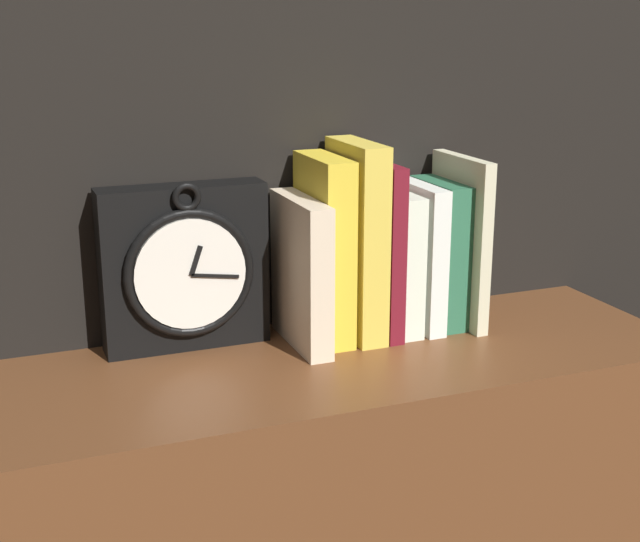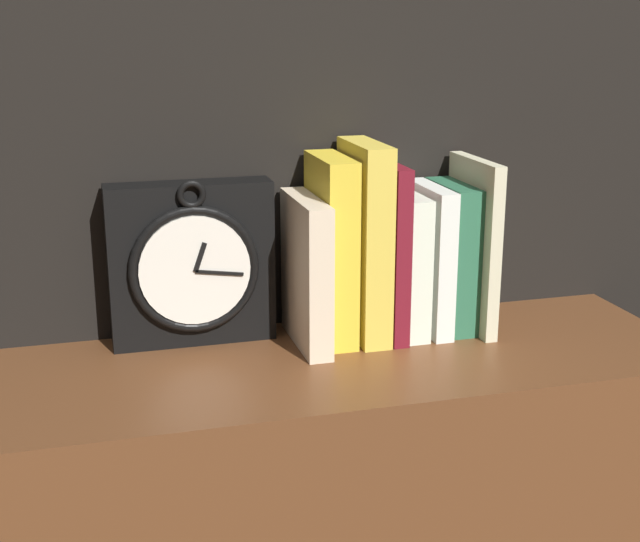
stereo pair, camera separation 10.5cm
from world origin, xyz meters
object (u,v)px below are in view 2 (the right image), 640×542
at_px(book_slot0_cream, 307,272).
at_px(book_slot6_green, 451,256).
at_px(book_slot1_yellow, 331,249).
at_px(book_slot5_white, 429,258).
at_px(book_slot3_maroon, 387,250).
at_px(book_slot2_yellow, 364,241).
at_px(clock, 192,264).
at_px(book_slot7_cream, 473,244).
at_px(book_slot4_white, 405,263).

height_order(book_slot0_cream, book_slot6_green, book_slot6_green).
distance_m(book_slot1_yellow, book_slot5_white, 0.14).
bearing_deg(book_slot3_maroon, book_slot0_cream, -174.68).
relative_size(book_slot2_yellow, book_slot3_maroon, 1.12).
bearing_deg(book_slot0_cream, book_slot1_yellow, 19.87).
bearing_deg(clock, book_slot2_yellow, -8.80).
xyz_separation_m(clock, book_slot7_cream, (0.37, -0.04, 0.01)).
relative_size(book_slot2_yellow, book_slot7_cream, 1.12).
distance_m(book_slot4_white, book_slot7_cream, 0.09).
bearing_deg(book_slot0_cream, book_slot7_cream, 1.26).
bearing_deg(book_slot6_green, book_slot4_white, -178.20).
bearing_deg(book_slot2_yellow, book_slot5_white, 1.01).
bearing_deg(book_slot3_maroon, book_slot1_yellow, 178.13).
relative_size(book_slot0_cream, book_slot4_white, 1.02).
height_order(book_slot3_maroon, book_slot6_green, book_slot3_maroon).
distance_m(book_slot2_yellow, book_slot7_cream, 0.15).
distance_m(book_slot3_maroon, book_slot7_cream, 0.12).
xyz_separation_m(clock, book_slot2_yellow, (0.22, -0.03, 0.02)).
distance_m(book_slot1_yellow, book_slot4_white, 0.10).
distance_m(clock, book_slot5_white, 0.31).
height_order(book_slot5_white, book_slot6_green, same).
bearing_deg(book_slot1_yellow, clock, 169.92).
relative_size(clock, book_slot5_white, 1.11).
bearing_deg(book_slot3_maroon, book_slot2_yellow, -179.44).
distance_m(book_slot6_green, book_slot7_cream, 0.03).
bearing_deg(book_slot3_maroon, book_slot4_white, 5.91).
relative_size(book_slot3_maroon, book_slot7_cream, 1.00).
bearing_deg(clock, book_slot1_yellow, -10.08).
bearing_deg(clock, book_slot3_maroon, -7.64).
bearing_deg(book_slot7_cream, book_slot1_yellow, 177.73).
xyz_separation_m(clock, book_slot6_green, (0.34, -0.03, -0.01)).
bearing_deg(book_slot2_yellow, book_slot1_yellow, 176.39).
bearing_deg(book_slot1_yellow, book_slot3_maroon, -1.87).
bearing_deg(book_slot0_cream, clock, 162.57).
bearing_deg(book_slot7_cream, book_slot5_white, 173.66).
bearing_deg(book_slot1_yellow, book_slot2_yellow, -3.61).
height_order(book_slot0_cream, book_slot2_yellow, book_slot2_yellow).
distance_m(book_slot0_cream, book_slot1_yellow, 0.04).
xyz_separation_m(book_slot0_cream, book_slot7_cream, (0.23, 0.01, 0.02)).
bearing_deg(book_slot4_white, book_slot2_yellow, -176.95).
relative_size(book_slot6_green, book_slot7_cream, 0.85).
xyz_separation_m(book_slot2_yellow, book_slot7_cream, (0.15, -0.00, -0.01)).
relative_size(book_slot0_cream, book_slot2_yellow, 0.75).
bearing_deg(book_slot2_yellow, clock, 171.20).
height_order(book_slot2_yellow, book_slot4_white, book_slot2_yellow).
height_order(clock, book_slot1_yellow, book_slot1_yellow).
distance_m(book_slot2_yellow, book_slot3_maroon, 0.03).
bearing_deg(book_slot7_cream, book_slot4_white, 175.02).
height_order(book_slot4_white, book_slot7_cream, book_slot7_cream).
xyz_separation_m(clock, book_slot4_white, (0.28, -0.03, -0.01)).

